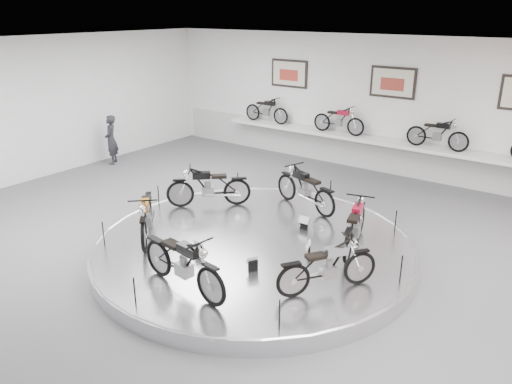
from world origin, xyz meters
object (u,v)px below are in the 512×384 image
Objects in this scene: bike_c at (209,186)px; visitor at (111,140)px; display_platform at (254,248)px; bike_f at (328,266)px; bike_a at (355,225)px; bike_b at (305,188)px; shelf at (384,142)px; bike_e at (183,262)px; bike_d at (146,215)px.

bike_c is 1.07× the size of visitor.
bike_f is (2.06, -0.77, 0.60)m from display_platform.
bike_a is 3.71m from bike_c.
bike_f is at bearing 32.32° from visitor.
visitor is at bearing 15.51° from bike_b.
display_platform is 6.46m from shelf.
bike_e reaches higher than display_platform.
bike_b is (-1.83, 1.19, 0.01)m from bike_a.
shelf is at bearing 90.00° from display_platform.
bike_a is 1.04× the size of visitor.
bike_b is 1.07× the size of visitor.
shelf is 4.28m from bike_b.
display_platform is at bearing 103.27° from bike_f.
bike_a is at bearing 164.62° from bike_b.
bike_c is at bearing 75.45° from bike_a.
visitor is (-7.55, 4.56, -0.02)m from bike_e.
bike_a is at bearing 41.71° from visitor.
display_platform is 2.27m from bike_d.
shelf is at bearing -73.58° from bike_b.
bike_a is 0.99× the size of bike_d.
bike_c is 5.62m from visitor.
bike_d is 2.28m from bike_e.
visitor reaches higher than bike_a.
bike_c is (-1.99, -5.49, -0.21)m from shelf.
bike_a is at bearing 70.12° from bike_e.
bike_b is at bearing 100.63° from bike_e.
bike_b reaches higher than display_platform.
bike_c reaches higher than bike_d.
visitor is at bearing 65.89° from bike_a.
bike_a reaches higher than bike_f.
bike_a is 0.95× the size of bike_e.
bike_b is 3.62m from bike_f.
bike_d is at bearing 160.24° from bike_e.
display_platform is 3.84× the size of bike_b.
bike_b reaches higher than bike_f.
bike_c reaches higher than bike_a.
bike_e is at bearing 159.47° from bike_f.
visitor is (-7.40, -3.99, -0.22)m from shelf.
bike_e reaches higher than bike_a.
bike_e is (0.25, -4.27, 0.01)m from bike_b.
bike_d is at bearing 50.35° from bike_c.
bike_e is 1.10× the size of visitor.
shelf is 8.55m from bike_e.
display_platform is at bearing 103.43° from bike_a.
bike_d is 6.54m from visitor.
bike_b is at bearing 170.26° from bike_c.
visitor reaches higher than bike_b.
bike_e is 8.82m from visitor.
bike_e is (2.03, -1.04, 0.02)m from bike_d.
bike_c is 1.02× the size of bike_d.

